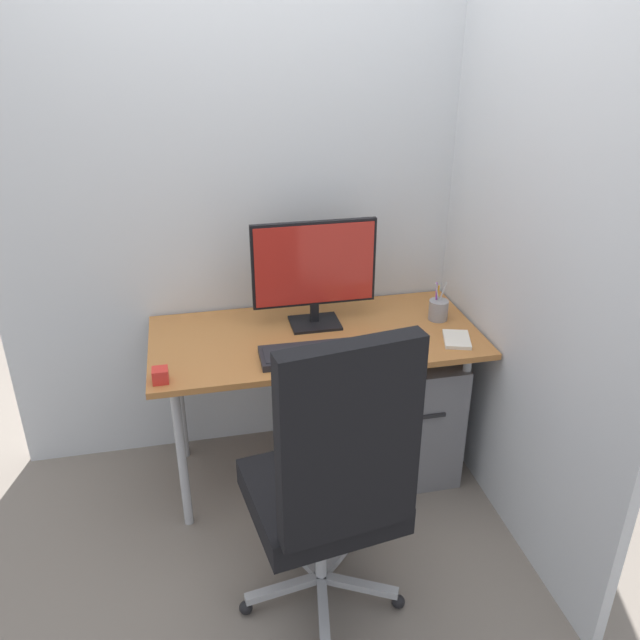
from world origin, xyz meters
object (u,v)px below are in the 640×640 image
(office_chair, at_px, (332,480))
(monitor, at_px, (314,269))
(pen_holder, at_px, (438,309))
(notebook, at_px, (457,339))
(filing_cabinet, at_px, (401,411))
(keyboard, at_px, (308,354))
(mouse, at_px, (384,346))
(desk_clamp_accessory, at_px, (160,375))

(office_chair, relative_size, monitor, 2.18)
(pen_holder, xyz_separation_m, notebook, (-0.00, -0.22, -0.04))
(filing_cabinet, xyz_separation_m, pen_holder, (0.17, 0.08, 0.47))
(keyboard, height_order, mouse, mouse)
(keyboard, distance_m, desk_clamp_accessory, 0.58)
(pen_holder, bearing_deg, office_chair, -129.35)
(filing_cabinet, bearing_deg, keyboard, -162.92)
(notebook, bearing_deg, monitor, 169.17)
(filing_cabinet, height_order, desk_clamp_accessory, desk_clamp_accessory)
(monitor, distance_m, mouse, 0.45)
(desk_clamp_accessory, bearing_deg, monitor, 28.65)
(mouse, distance_m, desk_clamp_accessory, 0.90)
(office_chair, xyz_separation_m, filing_cabinet, (0.51, 0.75, -0.30))
(mouse, bearing_deg, notebook, -9.23)
(monitor, xyz_separation_m, pen_holder, (0.55, -0.08, -0.21))
(monitor, relative_size, desk_clamp_accessory, 9.09)
(office_chair, height_order, pen_holder, office_chair)
(office_chair, distance_m, filing_cabinet, 0.96)
(keyboard, relative_size, mouse, 3.89)
(notebook, xyz_separation_m, desk_clamp_accessory, (-1.22, -0.07, 0.02))
(desk_clamp_accessory, bearing_deg, office_chair, -45.51)
(office_chair, height_order, notebook, office_chair)
(office_chair, relative_size, pen_holder, 6.55)
(filing_cabinet, relative_size, notebook, 3.89)
(filing_cabinet, height_order, notebook, notebook)
(keyboard, height_order, notebook, keyboard)
(office_chair, distance_m, keyboard, 0.63)
(filing_cabinet, bearing_deg, desk_clamp_accessory, -168.64)
(filing_cabinet, height_order, pen_holder, pen_holder)
(mouse, xyz_separation_m, desk_clamp_accessory, (-0.89, -0.06, 0.01))
(keyboard, bearing_deg, desk_clamp_accessory, -173.42)
(keyboard, bearing_deg, filing_cabinet, 17.08)
(desk_clamp_accessory, bearing_deg, notebook, 3.34)
(notebook, distance_m, desk_clamp_accessory, 1.22)
(mouse, bearing_deg, pen_holder, 24.25)
(office_chair, distance_m, monitor, 0.99)
(filing_cabinet, height_order, keyboard, keyboard)
(office_chair, height_order, mouse, office_chair)
(filing_cabinet, relative_size, keyboard, 1.55)
(monitor, height_order, mouse, monitor)
(filing_cabinet, bearing_deg, monitor, 157.88)
(filing_cabinet, bearing_deg, mouse, -135.30)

